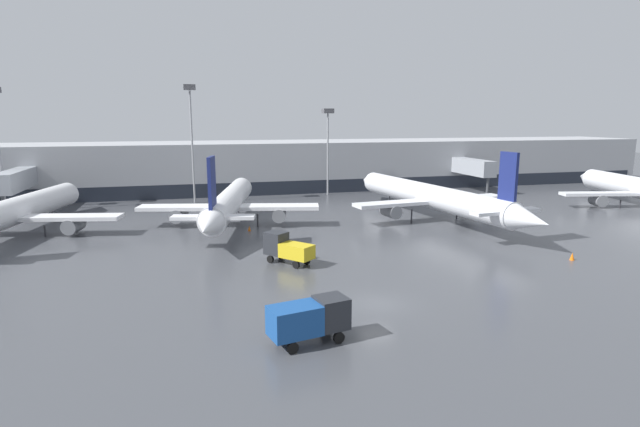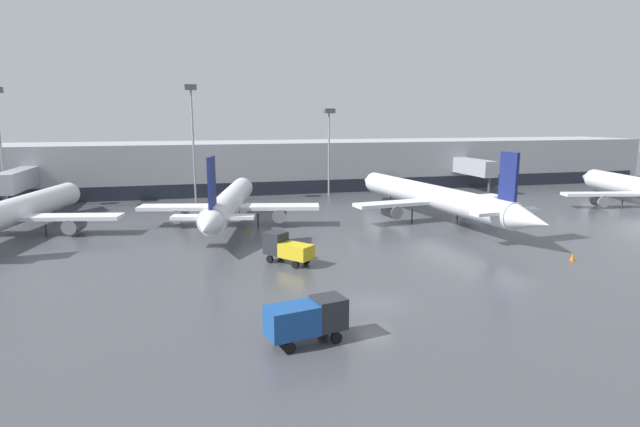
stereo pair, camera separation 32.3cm
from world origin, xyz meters
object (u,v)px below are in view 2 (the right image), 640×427
(service_truck_0, at_px, (286,248))
(service_truck_1, at_px, (307,318))
(parked_jet_1, at_px, (12,213))
(parked_jet_3, at_px, (229,203))
(apron_light_mast_5, at_px, (192,110))
(apron_light_mast_0, at_px, (329,126))
(parked_jet_0, at_px, (432,197))
(traffic_cone_1, at_px, (572,257))
(traffic_cone_0, at_px, (250,228))

(service_truck_0, height_order, service_truck_1, service_truck_0)
(parked_jet_1, height_order, service_truck_0, parked_jet_1)
(parked_jet_3, distance_m, apron_light_mast_5, 23.08)
(parked_jet_3, height_order, apron_light_mast_0, apron_light_mast_0)
(service_truck_1, relative_size, apron_light_mast_5, 0.28)
(service_truck_0, distance_m, apron_light_mast_0, 44.17)
(parked_jet_0, xyz_separation_m, service_truck_0, (-22.50, -14.96, -1.64))
(parked_jet_3, height_order, service_truck_0, parked_jet_3)
(parked_jet_1, xyz_separation_m, parked_jet_3, (24.64, -1.19, 0.29))
(parked_jet_3, xyz_separation_m, service_truck_0, (3.81, -17.89, -1.44))
(parked_jet_3, relative_size, traffic_cone_1, 46.64)
(parked_jet_3, bearing_deg, traffic_cone_1, -115.21)
(parked_jet_1, bearing_deg, apron_light_mast_5, -36.53)
(parked_jet_3, relative_size, service_truck_0, 6.82)
(traffic_cone_0, bearing_deg, traffic_cone_1, -35.87)
(apron_light_mast_0, bearing_deg, service_truck_0, -110.85)
(parked_jet_0, distance_m, traffic_cone_0, 24.40)
(parked_jet_3, xyz_separation_m, service_truck_1, (1.88, -34.77, -1.36))
(service_truck_0, bearing_deg, service_truck_1, 133.76)
(apron_light_mast_0, bearing_deg, parked_jet_3, -130.69)
(parked_jet_3, relative_size, apron_light_mast_5, 1.79)
(parked_jet_0, height_order, apron_light_mast_0, apron_light_mast_0)
(service_truck_0, xyz_separation_m, apron_light_mast_5, (-7.70, 37.45, 13.05))
(service_truck_1, xyz_separation_m, apron_light_mast_0, (17.20, 56.95, 10.53))
(parked_jet_3, bearing_deg, parked_jet_1, 100.14)
(traffic_cone_1, relative_size, apron_light_mast_5, 0.04)
(parked_jet_1, relative_size, service_truck_1, 6.98)
(service_truck_1, bearing_deg, traffic_cone_1, 9.05)
(service_truck_1, xyz_separation_m, traffic_cone_1, (28.54, 10.91, -1.23))
(parked_jet_3, distance_m, service_truck_0, 18.35)
(traffic_cone_0, distance_m, apron_light_mast_0, 32.86)
(service_truck_1, bearing_deg, parked_jet_0, 40.62)
(service_truck_0, height_order, traffic_cone_1, service_truck_0)
(parked_jet_3, height_order, traffic_cone_0, parked_jet_3)
(parked_jet_1, distance_m, apron_light_mast_0, 49.41)
(parked_jet_3, bearing_deg, apron_light_mast_5, 24.13)
(parked_jet_1, xyz_separation_m, service_truck_0, (28.45, -19.08, -1.15))
(service_truck_0, bearing_deg, parked_jet_1, 16.47)
(parked_jet_0, xyz_separation_m, apron_light_mast_0, (-7.23, 25.11, 8.97))
(service_truck_0, distance_m, service_truck_1, 16.99)
(parked_jet_1, relative_size, apron_light_mast_0, 2.40)
(apron_light_mast_0, bearing_deg, service_truck_1, -106.80)
(traffic_cone_0, bearing_deg, service_truck_0, -83.20)
(parked_jet_1, height_order, traffic_cone_0, parked_jet_1)
(parked_jet_1, bearing_deg, service_truck_0, -111.89)
(service_truck_0, xyz_separation_m, traffic_cone_0, (-1.73, 14.53, -1.18))
(traffic_cone_0, distance_m, apron_light_mast_5, 27.63)
(parked_jet_0, bearing_deg, service_truck_0, 116.28)
(parked_jet_3, xyz_separation_m, traffic_cone_1, (30.42, -23.85, -2.59))
(parked_jet_1, distance_m, traffic_cone_1, 60.53)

